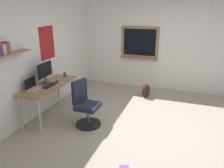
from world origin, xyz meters
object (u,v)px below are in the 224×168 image
backpack (146,90)px  desk (49,88)px  computer_mouse (57,81)px  laptop (33,86)px  keyboard (50,85)px  monitor_primary (45,72)px  office_chair (85,106)px  coffee_mug (65,74)px

backpack → desk: bearing=136.1°
computer_mouse → backpack: (1.62, -1.69, -0.59)m
laptop → backpack: (2.16, -1.90, -0.63)m
keyboard → backpack: 2.61m
backpack → monitor_primary: bearing=134.1°
office_chair → coffee_mug: bearing=51.2°
coffee_mug → backpack: 2.20m
computer_mouse → coffee_mug: (0.43, 0.05, 0.03)m
monitor_primary → backpack: (1.79, -1.85, -0.85)m
desk → computer_mouse: size_ratio=14.07×
office_chair → keyboard: 0.89m
laptop → monitor_primary: bearing=-7.5°
keyboard → coffee_mug: bearing=4.1°
laptop → desk: bearing=-22.7°
keyboard → backpack: bearing=-41.6°
laptop → computer_mouse: size_ratio=2.98×
laptop → computer_mouse: bearing=-21.2°
keyboard → backpack: (1.90, -1.69, -0.58)m
office_chair → backpack: office_chair is taller
monitor_primary → coffee_mug: 0.65m
keyboard → coffee_mug: coffee_mug is taller
monitor_primary → keyboard: size_ratio=1.25×
office_chair → coffee_mug: office_chair is taller
desk → backpack: size_ratio=4.06×
monitor_primary → keyboard: 0.32m
keyboard → backpack: size_ratio=1.03×
office_chair → coffee_mug: size_ratio=10.33×
desk → computer_mouse: 0.24m
keyboard → office_chair: bearing=-89.2°
desk → office_chair: bearing=-94.0°
monitor_primary → keyboard: (-0.11, -0.16, -0.26)m
office_chair → laptop: laptop is taller
monitor_primary → backpack: 2.71m
backpack → keyboard: bearing=138.4°
desk → backpack: (1.83, -1.76, -0.49)m
office_chair → backpack: 2.10m
laptop → backpack: laptop is taller
backpack → coffee_mug: bearing=124.5°
laptop → keyboard: 0.33m
keyboard → computer_mouse: bearing=0.0°
office_chair → backpack: bearing=-24.9°
desk → keyboard: size_ratio=3.96×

